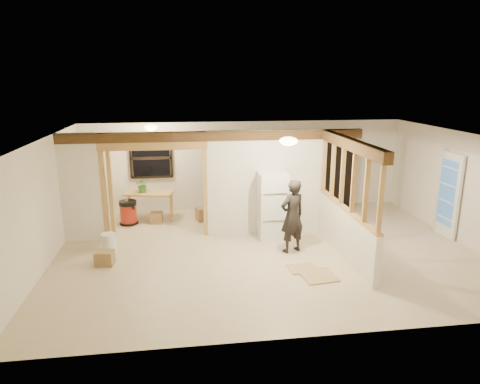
{
  "coord_description": "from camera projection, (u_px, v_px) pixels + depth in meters",
  "views": [
    {
      "loc": [
        -1.74,
        -8.55,
        3.65
      ],
      "look_at": [
        -0.53,
        0.4,
        1.25
      ],
      "focal_mm": 32.0,
      "sensor_mm": 36.0,
      "label": 1
    }
  ],
  "objects": [
    {
      "name": "ceiling_dome_util",
      "position": [
        151.0,
        127.0,
        10.59
      ],
      "size": [
        0.32,
        0.32,
        0.14
      ],
      "primitive_type": "ellipsoid",
      "color": "#FFEABF",
      "rests_on": "ceiling"
    },
    {
      "name": "header_beam_back",
      "position": [
        215.0,
        136.0,
        9.76
      ],
      "size": [
        7.0,
        0.18,
        0.22
      ],
      "primitive_type": "cube",
      "color": "#4E341A",
      "rests_on": "ceiling"
    },
    {
      "name": "ceiling_dome_main",
      "position": [
        288.0,
        141.0,
        8.28
      ],
      "size": [
        0.36,
        0.36,
        0.16
      ],
      "primitive_type": "ellipsoid",
      "color": "#FFEABF",
      "rests_on": "ceiling"
    },
    {
      "name": "wall_back",
      "position": [
        245.0,
        166.0,
        12.14
      ],
      "size": [
        9.0,
        0.01,
        2.5
      ],
      "primitive_type": "cube",
      "color": "silver",
      "rests_on": "floor"
    },
    {
      "name": "wall_right",
      "position": [
        463.0,
        189.0,
        9.62
      ],
      "size": [
        0.01,
        6.5,
        2.5
      ],
      "primitive_type": "cube",
      "color": "silver",
      "rests_on": "floor"
    },
    {
      "name": "pony_wall",
      "position": [
        344.0,
        232.0,
        9.05
      ],
      "size": [
        0.12,
        3.2,
        1.0
      ],
      "primitive_type": "cube",
      "color": "silver",
      "rests_on": "floor"
    },
    {
      "name": "box_util_a",
      "position": [
        204.0,
        214.0,
        11.35
      ],
      "size": [
        0.48,
        0.44,
        0.34
      ],
      "primitive_type": "cube",
      "rotation": [
        0.0,
        0.0,
        0.26
      ],
      "color": "olive",
      "rests_on": "floor"
    },
    {
      "name": "refrigerator",
      "position": [
        272.0,
        206.0,
        9.98
      ],
      "size": [
        0.64,
        0.62,
        1.56
      ],
      "primitive_type": "cube",
      "color": "white",
      "rests_on": "floor"
    },
    {
      "name": "potted_plant",
      "position": [
        143.0,
        185.0,
        11.14
      ],
      "size": [
        0.39,
        0.34,
        0.4
      ],
      "primitive_type": "imported",
      "rotation": [
        0.0,
        0.0,
        0.11
      ],
      "color": "#387835",
      "rests_on": "work_table"
    },
    {
      "name": "shop_vac",
      "position": [
        128.0,
        212.0,
        11.01
      ],
      "size": [
        0.53,
        0.53,
        0.63
      ],
      "primitive_type": "cylinder",
      "rotation": [
        0.0,
        0.0,
        0.11
      ],
      "color": "maroon",
      "rests_on": "floor"
    },
    {
      "name": "wall_left",
      "position": [
        44.0,
        204.0,
        8.45
      ],
      "size": [
        0.01,
        6.5,
        2.5
      ],
      "primitive_type": "cube",
      "color": "silver",
      "rests_on": "floor"
    },
    {
      "name": "box_util_b",
      "position": [
        156.0,
        217.0,
        11.15
      ],
      "size": [
        0.32,
        0.32,
        0.28
      ],
      "primitive_type": "cube",
      "rotation": [
        0.0,
        0.0,
        -0.07
      ],
      "color": "olive",
      "rests_on": "floor"
    },
    {
      "name": "french_door",
      "position": [
        448.0,
        195.0,
        10.05
      ],
      "size": [
        0.12,
        0.86,
        2.0
      ],
      "primitive_type": "cube",
      "color": "white",
      "rests_on": "floor"
    },
    {
      "name": "bucket",
      "position": [
        109.0,
        243.0,
        9.27
      ],
      "size": [
        0.41,
        0.41,
        0.41
      ],
      "primitive_type": "cylinder",
      "rotation": [
        0.0,
        0.0,
        -0.35
      ],
      "color": "white",
      "rests_on": "floor"
    },
    {
      "name": "wall_front",
      "position": [
        313.0,
        258.0,
        5.92
      ],
      "size": [
        9.0,
        0.01,
        2.5
      ],
      "primitive_type": "cube",
      "color": "silver",
      "rests_on": "floor"
    },
    {
      "name": "woman",
      "position": [
        292.0,
        216.0,
        9.12
      ],
      "size": [
        0.69,
        0.58,
        1.61
      ],
      "primitive_type": "imported",
      "rotation": [
        0.0,
        0.0,
        3.52
      ],
      "color": "black",
      "rests_on": "floor"
    },
    {
      "name": "partition_left_stub",
      "position": [
        81.0,
        188.0,
        9.65
      ],
      "size": [
        0.9,
        0.12,
        2.5
      ],
      "primitive_type": "cube",
      "color": "silver",
      "rests_on": "floor"
    },
    {
      "name": "header_beam_right",
      "position": [
        350.0,
        144.0,
        8.57
      ],
      "size": [
        0.18,
        3.3,
        0.22
      ],
      "primitive_type": "cube",
      "color": "#4E341A",
      "rests_on": "ceiling"
    },
    {
      "name": "ceiling",
      "position": [
        268.0,
        137.0,
        8.71
      ],
      "size": [
        9.0,
        6.5,
        0.01
      ],
      "primitive_type": "cube",
      "color": "white"
    },
    {
      "name": "box_front",
      "position": [
        105.0,
        258.0,
        8.63
      ],
      "size": [
        0.39,
        0.33,
        0.29
      ],
      "primitive_type": "cube",
      "rotation": [
        0.0,
        0.0,
        -0.14
      ],
      "color": "olive",
      "rests_on": "floor"
    },
    {
      "name": "partition_center",
      "position": [
        266.0,
        182.0,
        10.21
      ],
      "size": [
        2.8,
        0.12,
        2.5
      ],
      "primitive_type": "cube",
      "color": "silver",
      "rests_on": "floor"
    },
    {
      "name": "floor_panel_far",
      "position": [
        303.0,
        268.0,
        8.47
      ],
      "size": [
        0.61,
        0.5,
        0.02
      ],
      "primitive_type": "cube",
      "rotation": [
        0.0,
        0.0,
        0.08
      ],
      "color": "tan",
      "rests_on": "floor"
    },
    {
      "name": "work_table",
      "position": [
        150.0,
        206.0,
        11.31
      ],
      "size": [
        1.32,
        0.85,
        0.77
      ],
      "primitive_type": "cube",
      "rotation": [
        0.0,
        0.0,
        -0.21
      ],
      "color": "tan",
      "rests_on": "floor"
    },
    {
      "name": "doorway_frame",
      "position": [
        155.0,
        192.0,
        9.91
      ],
      "size": [
        2.46,
        0.14,
        2.2
      ],
      "primitive_type": "cube",
      "color": "tan",
      "rests_on": "floor"
    },
    {
      "name": "window_back",
      "position": [
        151.0,
        158.0,
        11.65
      ],
      "size": [
        1.12,
        0.1,
        1.1
      ],
      "primitive_type": "cube",
      "color": "black",
      "rests_on": "wall_back"
    },
    {
      "name": "stud_partition",
      "position": [
        348.0,
        179.0,
        8.75
      ],
      "size": [
        0.14,
        3.2,
        1.32
      ],
      "primitive_type": "cube",
      "color": "tan",
      "rests_on": "pony_wall"
    },
    {
      "name": "bookshelf",
      "position": [
        337.0,
        174.0,
        12.33
      ],
      "size": [
        0.99,
        0.33,
        1.99
      ],
      "primitive_type": "cube",
      "color": "black",
      "rests_on": "floor"
    },
    {
      "name": "hanging_bulb",
      "position": [
        171.0,
        143.0,
        10.06
      ],
      "size": [
        0.07,
        0.07,
        0.07
      ],
      "primitive_type": "ellipsoid",
      "color": "#FFD88C",
      "rests_on": "ceiling"
    },
    {
      "name": "floor",
      "position": [
        266.0,
        251.0,
        9.35
      ],
      "size": [
        9.0,
        6.5,
        0.01
      ],
      "primitive_type": "cube",
      "color": "beige",
      "rests_on": "ground"
    },
    {
      "name": "floor_panel_near",
      "position": [
        318.0,
        276.0,
        8.15
      ],
      "size": [
        0.7,
        0.7,
        0.02
      ],
      "primitive_type": "cube",
      "rotation": [
        0.0,
        0.0,
        0.12
      ],
      "color": "tan",
      "rests_on": "floor"
    }
  ]
}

